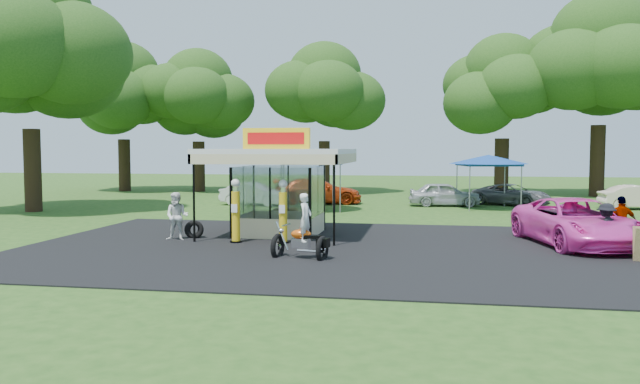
% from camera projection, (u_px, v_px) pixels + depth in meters
% --- Properties ---
extents(ground, '(120.00, 120.00, 0.00)m').
position_uv_depth(ground, '(304.00, 258.00, 19.28)').
color(ground, '#244B17').
rests_on(ground, ground).
extents(asphalt_apron, '(20.00, 14.00, 0.04)m').
position_uv_depth(asphalt_apron, '(316.00, 248.00, 21.25)').
color(asphalt_apron, black).
rests_on(asphalt_apron, ground).
extents(gas_station_kiosk, '(5.40, 5.40, 4.18)m').
position_uv_depth(gas_station_kiosk, '(280.00, 190.00, 24.41)').
color(gas_station_kiosk, white).
rests_on(gas_station_kiosk, ground).
extents(gas_pump_left, '(0.43, 0.43, 2.32)m').
position_uv_depth(gas_pump_left, '(236.00, 213.00, 22.24)').
color(gas_pump_left, black).
rests_on(gas_pump_left, ground).
extents(gas_pump_right, '(0.43, 0.43, 2.30)m').
position_uv_depth(gas_pump_right, '(283.00, 213.00, 22.11)').
color(gas_pump_right, black).
rests_on(gas_pump_right, ground).
extents(motorcycle, '(1.85, 1.13, 2.11)m').
position_uv_depth(motorcycle, '(303.00, 233.00, 19.08)').
color(motorcycle, black).
rests_on(motorcycle, ground).
extents(spare_tires, '(0.83, 0.51, 0.71)m').
position_uv_depth(spare_tires, '(194.00, 229.00, 23.51)').
color(spare_tires, black).
rests_on(spare_tires, ground).
extents(kiosk_car, '(2.82, 1.13, 0.96)m').
position_uv_depth(kiosk_car, '(292.00, 217.00, 26.67)').
color(kiosk_car, gold).
rests_on(kiosk_car, ground).
extents(pink_sedan, '(4.03, 6.43, 1.66)m').
position_uv_depth(pink_sedan, '(576.00, 222.00, 21.67)').
color(pink_sedan, '#FF45C4').
rests_on(pink_sedan, ground).
extents(spectator_west, '(0.93, 0.76, 1.79)m').
position_uv_depth(spectator_west, '(177.00, 216.00, 22.97)').
color(spectator_west, white).
rests_on(spectator_west, ground).
extents(spectator_east_a, '(1.21, 1.14, 1.64)m').
position_uv_depth(spectator_east_a, '(606.00, 228.00, 20.09)').
color(spectator_east_a, black).
rests_on(spectator_east_a, ground).
extents(spectator_east_b, '(1.11, 0.60, 1.79)m').
position_uv_depth(spectator_east_b, '(622.00, 223.00, 21.06)').
color(spectator_east_b, gray).
rests_on(spectator_east_b, ground).
extents(bg_car_a, '(4.25, 2.01, 1.35)m').
position_uv_depth(bg_car_a, '(254.00, 194.00, 37.34)').
color(bg_car_a, silver).
rests_on(bg_car_a, ground).
extents(bg_car_b, '(5.76, 3.32, 1.57)m').
position_uv_depth(bg_car_b, '(317.00, 191.00, 38.26)').
color(bg_car_b, '#BE3A0E').
rests_on(bg_car_b, ground).
extents(bg_car_c, '(4.30, 2.05, 1.42)m').
position_uv_depth(bg_car_c, '(445.00, 194.00, 36.75)').
color(bg_car_c, '#B0B1B5').
rests_on(bg_car_c, ground).
extents(bg_car_d, '(5.02, 4.13, 1.27)m').
position_uv_depth(bg_car_d, '(512.00, 195.00, 37.35)').
color(bg_car_d, '#5D5C5F').
rests_on(bg_car_d, ground).
extents(bg_car_e, '(4.20, 1.73, 1.35)m').
position_uv_depth(bg_car_e, '(639.00, 197.00, 34.73)').
color(bg_car_e, beige).
rests_on(bg_car_e, ground).
extents(tent_west, '(4.57, 4.57, 3.20)m').
position_uv_depth(tent_west, '(310.00, 158.00, 34.13)').
color(tent_west, gray).
rests_on(tent_west, ground).
extents(tent_east, '(4.36, 4.36, 3.05)m').
position_uv_depth(tent_east, '(488.00, 160.00, 35.08)').
color(tent_east, gray).
rests_on(tent_east, ground).
extents(oak_far_a, '(9.76, 9.76, 11.57)m').
position_uv_depth(oak_far_a, '(123.00, 98.00, 49.29)').
color(oak_far_a, black).
rests_on(oak_far_a, ground).
extents(oak_far_b, '(9.17, 9.17, 10.94)m').
position_uv_depth(oak_far_b, '(198.00, 103.00, 48.82)').
color(oak_far_b, black).
rests_on(oak_far_b, ground).
extents(oak_far_c, '(9.53, 9.53, 11.23)m').
position_uv_depth(oak_far_c, '(324.00, 100.00, 47.49)').
color(oak_far_c, black).
rests_on(oak_far_c, ground).
extents(oak_far_d, '(9.66, 9.66, 11.50)m').
position_uv_depth(oak_far_d, '(503.00, 95.00, 45.67)').
color(oak_far_d, black).
rests_on(oak_far_d, ground).
extents(oak_far_e, '(11.77, 11.77, 14.02)m').
position_uv_depth(oak_far_e, '(600.00, 69.00, 43.63)').
color(oak_far_e, black).
rests_on(oak_far_e, ground).
extents(oak_near, '(11.42, 11.42, 13.15)m').
position_uv_depth(oak_near, '(29.00, 57.00, 33.11)').
color(oak_near, black).
rests_on(oak_near, ground).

